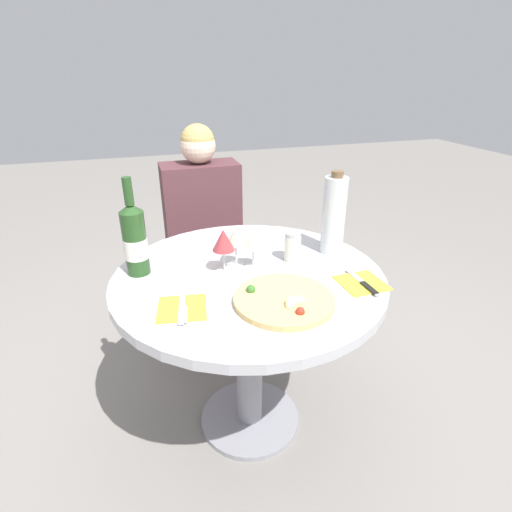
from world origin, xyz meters
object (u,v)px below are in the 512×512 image
Objects in this scene: dining_table at (249,306)px; tall_carafe at (334,215)px; chair_behind_diner at (202,250)px; seated_diner at (207,251)px; pizza_large at (284,300)px; wine_bottle at (135,240)px.

tall_carafe is at bearing 12.63° from dining_table.
seated_diner is at bearing 90.00° from chair_behind_diner.
pizza_large is (0.08, -0.94, 0.23)m from seated_diner.
seated_diner is 0.84m from tall_carafe.
tall_carafe is (0.75, -0.04, 0.03)m from wine_bottle.
seated_diner is at bearing 122.32° from tall_carafe.
wine_bottle is 0.75m from tall_carafe.
dining_table is at bearing 91.68° from chair_behind_diner.
chair_behind_diner is at bearing 117.22° from tall_carafe.
dining_table is 0.85× the size of seated_diner.
pizza_large is 0.57m from wine_bottle.
dining_table is 0.48m from tall_carafe.
wine_bottle reaches higher than pizza_large.
tall_carafe reaches higher than chair_behind_diner.
seated_diner is 0.77m from wine_bottle.
wine_bottle is at bearing 161.27° from dining_table.
dining_table is 2.99× the size of tall_carafe.
tall_carafe is at bearing 43.67° from pizza_large.
chair_behind_diner is 0.80× the size of seated_diner.
pizza_large is at bearing 94.02° from chair_behind_diner.
dining_table is 0.87m from chair_behind_diner.
pizza_large is at bearing 94.63° from seated_diner.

